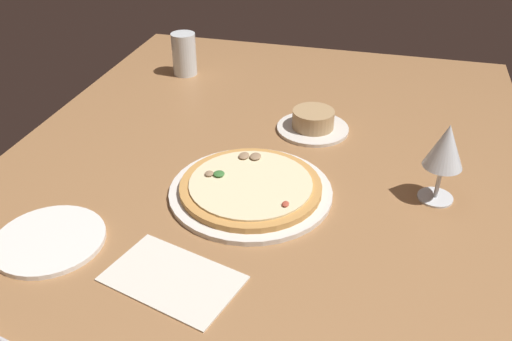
{
  "coord_description": "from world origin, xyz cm",
  "views": [
    {
      "loc": [
        89.5,
        22.46,
        63.55
      ],
      "look_at": [
        3.64,
        0.09,
        7.0
      ],
      "focal_mm": 38.33,
      "sensor_mm": 36.0,
      "label": 1
    }
  ],
  "objects_px": {
    "ramekin_on_saucer": "(313,122)",
    "side_plate": "(49,240)",
    "paper_menu": "(173,279)",
    "water_glass": "(184,57)",
    "pizza_main": "(252,189)",
    "wine_glass_far": "(446,149)"
  },
  "relations": [
    {
      "from": "ramekin_on_saucer",
      "to": "wine_glass_far",
      "type": "height_order",
      "value": "wine_glass_far"
    },
    {
      "from": "water_glass",
      "to": "pizza_main",
      "type": "bearing_deg",
      "value": 32.45
    },
    {
      "from": "wine_glass_far",
      "to": "paper_menu",
      "type": "xyz_separation_m",
      "value": [
        0.32,
        -0.4,
        -0.11
      ]
    },
    {
      "from": "side_plate",
      "to": "paper_menu",
      "type": "distance_m",
      "value": 0.24
    },
    {
      "from": "pizza_main",
      "to": "paper_menu",
      "type": "bearing_deg",
      "value": -12.95
    },
    {
      "from": "water_glass",
      "to": "paper_menu",
      "type": "distance_m",
      "value": 0.83
    },
    {
      "from": "water_glass",
      "to": "paper_menu",
      "type": "height_order",
      "value": "water_glass"
    },
    {
      "from": "pizza_main",
      "to": "side_plate",
      "type": "distance_m",
      "value": 0.37
    },
    {
      "from": "water_glass",
      "to": "wine_glass_far",
      "type": "bearing_deg",
      "value": 56.0
    },
    {
      "from": "ramekin_on_saucer",
      "to": "side_plate",
      "type": "xyz_separation_m",
      "value": [
        0.51,
        -0.36,
        -0.01
      ]
    },
    {
      "from": "side_plate",
      "to": "pizza_main",
      "type": "bearing_deg",
      "value": 127.38
    },
    {
      "from": "wine_glass_far",
      "to": "paper_menu",
      "type": "relative_size",
      "value": 0.76
    },
    {
      "from": "pizza_main",
      "to": "water_glass",
      "type": "xyz_separation_m",
      "value": [
        -0.52,
        -0.33,
        0.04
      ]
    },
    {
      "from": "pizza_main",
      "to": "wine_glass_far",
      "type": "height_order",
      "value": "wine_glass_far"
    },
    {
      "from": "pizza_main",
      "to": "water_glass",
      "type": "bearing_deg",
      "value": -147.55
    },
    {
      "from": "ramekin_on_saucer",
      "to": "water_glass",
      "type": "xyz_separation_m",
      "value": [
        -0.24,
        -0.4,
        0.03
      ]
    },
    {
      "from": "paper_menu",
      "to": "wine_glass_far",
      "type": "bearing_deg",
      "value": 145.02
    },
    {
      "from": "wine_glass_far",
      "to": "water_glass",
      "type": "relative_size",
      "value": 1.35
    },
    {
      "from": "side_plate",
      "to": "paper_menu",
      "type": "height_order",
      "value": "side_plate"
    },
    {
      "from": "wine_glass_far",
      "to": "ramekin_on_saucer",
      "type": "bearing_deg",
      "value": -128.23
    },
    {
      "from": "ramekin_on_saucer",
      "to": "wine_glass_far",
      "type": "distance_m",
      "value": 0.35
    },
    {
      "from": "ramekin_on_saucer",
      "to": "paper_menu",
      "type": "distance_m",
      "value": 0.55
    }
  ]
}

